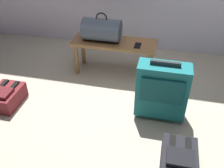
% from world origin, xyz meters
% --- Properties ---
extents(ground_plane, '(6.60, 6.60, 0.00)m').
position_xyz_m(ground_plane, '(0.00, 0.00, 0.00)').
color(ground_plane, '#B2A893').
extents(bench, '(1.00, 0.36, 0.43)m').
position_xyz_m(bench, '(-0.29, 0.80, 0.36)').
color(bench, olive).
rests_on(bench, ground).
extents(duffel_bag_slate, '(0.44, 0.26, 0.34)m').
position_xyz_m(duffel_bag_slate, '(-0.43, 0.80, 0.56)').
color(duffel_bag_slate, '#475160').
rests_on(duffel_bag_slate, bench).
extents(cell_phone, '(0.07, 0.14, 0.01)m').
position_xyz_m(cell_phone, '(0.00, 0.75, 0.43)').
color(cell_phone, black).
rests_on(cell_phone, bench).
extents(suitcase_upright_teal, '(0.48, 0.23, 0.63)m').
position_xyz_m(suitcase_upright_teal, '(0.33, 0.10, 0.32)').
color(suitcase_upright_teal, '#14666B').
rests_on(suitcase_upright_teal, ground).
extents(backpack_dark, '(0.28, 0.38, 0.21)m').
position_xyz_m(backpack_dark, '(0.53, -0.49, 0.09)').
color(backpack_dark, black).
rests_on(backpack_dark, ground).
extents(backpack_maroon, '(0.28, 0.38, 0.21)m').
position_xyz_m(backpack_maroon, '(-1.26, -0.06, 0.09)').
color(backpack_maroon, maroon).
rests_on(backpack_maroon, ground).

